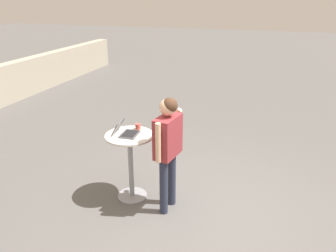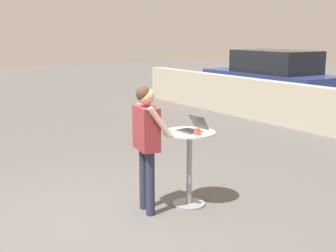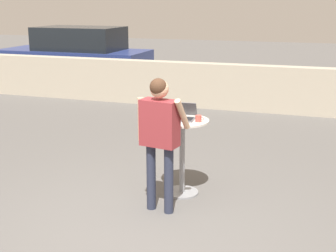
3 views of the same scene
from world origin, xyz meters
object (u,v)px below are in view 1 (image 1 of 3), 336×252
laptop (126,131)px  coffee_mug (138,127)px  standing_person (168,141)px  cafe_table (130,157)px

laptop → coffee_mug: laptop is taller
laptop → standing_person: 0.64m
cafe_table → coffee_mug: bearing=-10.1°
cafe_table → laptop: (-0.00, 0.05, 0.38)m
cafe_table → standing_person: size_ratio=0.62×
laptop → standing_person: bearing=-98.7°
cafe_table → laptop: size_ratio=2.88×
coffee_mug → standing_person: (-0.32, -0.54, -0.02)m
laptop → cafe_table: bearing=-86.3°
cafe_table → standing_person: 0.69m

